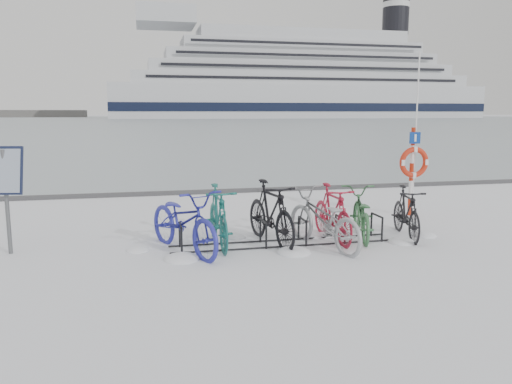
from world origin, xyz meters
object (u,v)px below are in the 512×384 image
object	(u,v)px
info_board	(4,177)
lifebuoy_station	(414,162)
cruise_ferry	(299,85)
bike_rack	(283,234)

from	to	relation	value
info_board	lifebuoy_station	distance (m)	8.19
cruise_ferry	info_board	bearing A→B (deg)	-108.89
bike_rack	cruise_ferry	bearing A→B (deg)	72.38
lifebuoy_station	cruise_ferry	bearing A→B (deg)	73.19
bike_rack	lifebuoy_station	bearing A→B (deg)	26.38
cruise_ferry	bike_rack	bearing A→B (deg)	-107.62
info_board	lifebuoy_station	bearing A→B (deg)	20.84
bike_rack	cruise_ferry	world-z (taller)	cruise_ferry
lifebuoy_station	info_board	bearing A→B (deg)	-170.60
bike_rack	info_board	world-z (taller)	info_board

